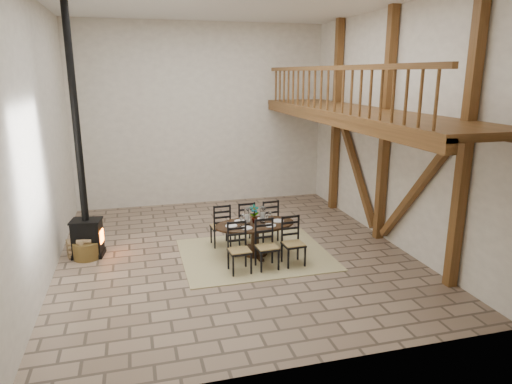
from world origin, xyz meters
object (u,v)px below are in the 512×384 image
object	(u,v)px
wood_stove	(84,203)
log_stack	(75,248)
dining_table	(255,238)
log_basket	(87,249)

from	to	relation	value
wood_stove	log_stack	world-z (taller)	wood_stove
log_stack	dining_table	bearing A→B (deg)	-12.79
log_stack	log_basket	bearing A→B (deg)	-22.10
log_basket	log_stack	bearing A→B (deg)	157.90
wood_stove	log_stack	distance (m)	0.98
wood_stove	log_basket	bearing A→B (deg)	-93.09
dining_table	wood_stove	world-z (taller)	wood_stove
dining_table	log_basket	bearing A→B (deg)	164.61
wood_stove	log_basket	size ratio (longest dim) A/B	9.46
wood_stove	dining_table	bearing A→B (deg)	-5.60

